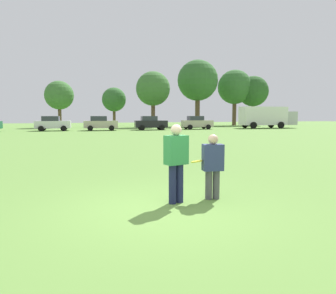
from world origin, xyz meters
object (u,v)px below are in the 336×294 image
parked_car_center (53,123)px  parked_car_mid_right (100,123)px  parked_car_far_right (197,122)px  player_thrower (176,159)px  player_defender (213,163)px  parked_car_near_right (151,123)px  box_truck (267,116)px  frisbee (197,161)px

parked_car_center → parked_car_mid_right: bearing=-9.1°
parked_car_mid_right → parked_car_far_right: bearing=-0.6°
player_thrower → parked_car_center: size_ratio=0.41×
player_thrower → player_defender: bearing=4.3°
parked_car_near_right → box_truck: (18.07, 0.47, 0.83)m
parked_car_near_right → box_truck: box_truck is taller
parked_car_near_right → parked_car_mid_right: bearing=177.3°
parked_car_near_right → player_thrower: bearing=-103.2°
player_defender → frisbee: (-0.37, 0.09, 0.05)m
player_thrower → parked_car_center: (-4.20, 35.60, -0.07)m
player_defender → parked_car_mid_right: (0.63, 34.61, 0.08)m
player_defender → frisbee: 0.38m
parked_car_far_right → box_truck: bearing=1.5°
frisbee → parked_car_near_right: 35.03m
parked_car_far_right → player_thrower: bearing=-113.0°
box_truck → player_thrower: bearing=-126.8°
frisbee → parked_car_center: 35.76m
frisbee → parked_car_center: bearing=97.6°
player_defender → parked_car_far_right: (13.76, 34.47, 0.08)m
parked_car_near_right → player_defender: bearing=-101.7°
player_defender → box_truck: bearing=54.1°
frisbee → parked_car_far_right: bearing=67.7°
player_defender → parked_car_center: 35.90m
frisbee → box_truck: bearing=53.6°
parked_car_mid_right → box_truck: box_truck is taller
parked_car_mid_right → parked_car_center: bearing=170.9°
player_thrower → parked_car_near_right: (8.04, 34.38, -0.07)m
parked_car_mid_right → parked_car_far_right: same height
player_defender → parked_car_center: bearing=98.2°
frisbee → parked_car_far_right: (14.13, 34.38, 0.03)m
box_truck → player_defender: bearing=-125.9°
parked_car_mid_right → parked_car_far_right: (13.13, -0.14, 0.00)m
frisbee → parked_car_center: parked_car_center is taller
frisbee → parked_car_center: (-4.75, 35.44, 0.03)m
frisbee → box_truck: (25.56, 34.69, 0.86)m
frisbee → box_truck: box_truck is taller
box_truck → parked_car_far_right: bearing=-178.5°
parked_car_mid_right → parked_car_near_right: same height
player_thrower → parked_car_center: bearing=96.7°
parked_car_mid_right → parked_car_near_right: size_ratio=1.00×
parked_car_center → parked_car_mid_right: same height
player_thrower → box_truck: box_truck is taller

